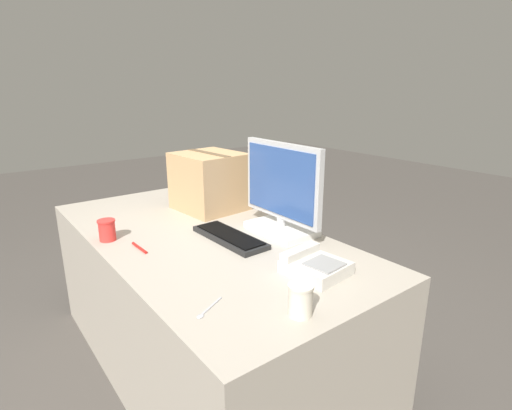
% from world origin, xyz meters
% --- Properties ---
extents(ground_plane, '(12.00, 12.00, 0.00)m').
position_xyz_m(ground_plane, '(0.00, 0.00, 0.00)').
color(ground_plane, '#47423D').
extents(office_desk, '(1.80, 0.90, 0.71)m').
position_xyz_m(office_desk, '(0.00, 0.00, 0.36)').
color(office_desk, '#A89E8E').
rests_on(office_desk, ground_plane).
extents(monitor, '(0.49, 0.21, 0.43)m').
position_xyz_m(monitor, '(0.21, 0.32, 0.90)').
color(monitor, white).
rests_on(monitor, office_desk).
extents(keyboard, '(0.42, 0.15, 0.03)m').
position_xyz_m(keyboard, '(0.14, 0.07, 0.73)').
color(keyboard, black).
rests_on(keyboard, office_desk).
extents(desk_phone, '(0.23, 0.22, 0.08)m').
position_xyz_m(desk_phone, '(0.61, 0.14, 0.74)').
color(desk_phone, beige).
rests_on(desk_phone, office_desk).
extents(paper_cup_left, '(0.08, 0.08, 0.10)m').
position_xyz_m(paper_cup_left, '(-0.18, -0.37, 0.76)').
color(paper_cup_left, red).
rests_on(paper_cup_left, office_desk).
extents(paper_cup_right, '(0.08, 0.08, 0.10)m').
position_xyz_m(paper_cup_right, '(0.79, -0.10, 0.76)').
color(paper_cup_right, beige).
rests_on(paper_cup_right, office_desk).
extents(spoon, '(0.07, 0.13, 0.00)m').
position_xyz_m(spoon, '(0.60, -0.32, 0.72)').
color(spoon, '#B2B2B7').
rests_on(spoon, office_desk).
extents(cardboard_box, '(0.38, 0.36, 0.32)m').
position_xyz_m(cardboard_box, '(-0.32, 0.25, 0.87)').
color(cardboard_box, tan).
rests_on(cardboard_box, office_desk).
extents(pen_marker, '(0.13, 0.02, 0.01)m').
position_xyz_m(pen_marker, '(0.00, -0.30, 0.72)').
color(pen_marker, red).
rests_on(pen_marker, office_desk).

